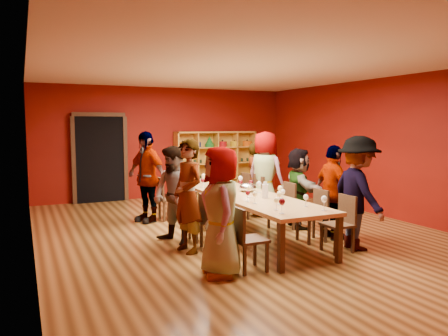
{
  "coord_description": "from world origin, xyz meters",
  "views": [
    {
      "loc": [
        -3.6,
        -7.05,
        1.99
      ],
      "look_at": [
        -0.04,
        0.63,
        1.15
      ],
      "focal_mm": 35.0,
      "sensor_mm": 36.0,
      "label": 1
    }
  ],
  "objects_px": {
    "person_left_1": "(188,196)",
    "person_right_3": "(265,174)",
    "tasting_table": "(240,195)",
    "person_left_4": "(146,177)",
    "chair_person_left_4": "(166,196)",
    "person_right_4": "(255,177)",
    "person_right_1": "(333,192)",
    "shelving_unit": "(215,160)",
    "chair_person_right_4": "(242,190)",
    "chair_person_right_3": "(255,194)",
    "spittoon_bowl": "(248,187)",
    "chair_person_right_2": "(285,203)",
    "chair_person_left_2": "(198,212)",
    "wine_bottle": "(212,175)",
    "person_right_2": "(299,188)",
    "chair_person_right_0": "(342,220)",
    "chair_person_right_1": "(316,213)",
    "person_left_2": "(174,195)",
    "person_left_0": "(221,212)",
    "chair_person_left_1": "(210,219)",
    "chair_person_left_0": "(245,236)",
    "person_right_0": "(358,193)"
  },
  "relations": [
    {
      "from": "chair_person_left_1",
      "to": "person_left_2",
      "type": "xyz_separation_m",
      "value": [
        -0.42,
        0.55,
        0.33
      ]
    },
    {
      "from": "shelving_unit",
      "to": "person_right_3",
      "type": "xyz_separation_m",
      "value": [
        -0.23,
        -3.22,
        -0.06
      ]
    },
    {
      "from": "chair_person_right_2",
      "to": "person_right_0",
      "type": "bearing_deg",
      "value": -79.0
    },
    {
      "from": "person_left_2",
      "to": "tasting_table",
      "type": "bearing_deg",
      "value": 74.12
    },
    {
      "from": "person_left_2",
      "to": "person_left_4",
      "type": "bearing_deg",
      "value": 156.21
    },
    {
      "from": "chair_person_right_2",
      "to": "person_right_4",
      "type": "relative_size",
      "value": 0.57
    },
    {
      "from": "chair_person_left_1",
      "to": "person_right_3",
      "type": "height_order",
      "value": "person_right_3"
    },
    {
      "from": "chair_person_right_1",
      "to": "chair_person_right_4",
      "type": "relative_size",
      "value": 1.0
    },
    {
      "from": "chair_person_right_0",
      "to": "chair_person_right_3",
      "type": "height_order",
      "value": "same"
    },
    {
      "from": "shelving_unit",
      "to": "person_left_2",
      "type": "xyz_separation_m",
      "value": [
        -2.73,
        -4.49,
        -0.16
      ]
    },
    {
      "from": "chair_person_left_4",
      "to": "chair_person_right_0",
      "type": "xyz_separation_m",
      "value": [
        1.82,
        -3.37,
        0.0
      ]
    },
    {
      "from": "person_left_0",
      "to": "person_left_2",
      "type": "distance_m",
      "value": 1.74
    },
    {
      "from": "person_left_1",
      "to": "chair_person_left_2",
      "type": "height_order",
      "value": "person_left_1"
    },
    {
      "from": "shelving_unit",
      "to": "person_left_0",
      "type": "bearing_deg",
      "value": -113.12
    },
    {
      "from": "person_right_3",
      "to": "chair_person_right_4",
      "type": "xyz_separation_m",
      "value": [
        -0.25,
        0.62,
        -0.43
      ]
    },
    {
      "from": "chair_person_left_2",
      "to": "chair_person_right_2",
      "type": "height_order",
      "value": "same"
    },
    {
      "from": "person_right_0",
      "to": "chair_person_right_4",
      "type": "distance_m",
      "value": 3.48
    },
    {
      "from": "person_left_4",
      "to": "person_right_4",
      "type": "bearing_deg",
      "value": 67.16
    },
    {
      "from": "tasting_table",
      "to": "chair_person_left_0",
      "type": "bearing_deg",
      "value": -115.41
    },
    {
      "from": "spittoon_bowl",
      "to": "chair_person_right_2",
      "type": "bearing_deg",
      "value": -12.02
    },
    {
      "from": "person_left_1",
      "to": "chair_person_right_0",
      "type": "xyz_separation_m",
      "value": [
        2.2,
        -0.99,
        -0.39
      ]
    },
    {
      "from": "chair_person_left_2",
      "to": "person_left_2",
      "type": "bearing_deg",
      "value": 180.0
    },
    {
      "from": "chair_person_left_2",
      "to": "person_left_2",
      "type": "relative_size",
      "value": 0.54
    },
    {
      "from": "chair_person_right_0",
      "to": "chair_person_left_0",
      "type": "bearing_deg",
      "value": -173.71
    },
    {
      "from": "chair_person_left_4",
      "to": "person_right_1",
      "type": "bearing_deg",
      "value": -51.02
    },
    {
      "from": "chair_person_left_0",
      "to": "person_left_0",
      "type": "relative_size",
      "value": 0.52
    },
    {
      "from": "chair_person_left_4",
      "to": "person_left_4",
      "type": "bearing_deg",
      "value": 180.0
    },
    {
      "from": "person_left_4",
      "to": "chair_person_right_4",
      "type": "relative_size",
      "value": 2.09
    },
    {
      "from": "chair_person_left_4",
      "to": "person_right_4",
      "type": "xyz_separation_m",
      "value": [
        2.18,
        0.07,
        0.29
      ]
    },
    {
      "from": "person_left_4",
      "to": "spittoon_bowl",
      "type": "bearing_deg",
      "value": 19.3
    },
    {
      "from": "chair_person_left_0",
      "to": "person_right_2",
      "type": "xyz_separation_m",
      "value": [
        2.13,
        1.83,
        0.28
      ]
    },
    {
      "from": "chair_person_left_2",
      "to": "wine_bottle",
      "type": "bearing_deg",
      "value": 60.36
    },
    {
      "from": "person_left_0",
      "to": "chair_person_left_2",
      "type": "bearing_deg",
      "value": -179.39
    },
    {
      "from": "person_left_4",
      "to": "person_right_2",
      "type": "xyz_separation_m",
      "value": [
        2.54,
        -1.73,
        -0.16
      ]
    },
    {
      "from": "chair_person_left_4",
      "to": "chair_person_right_2",
      "type": "xyz_separation_m",
      "value": [
        1.82,
        -1.73,
        0.0
      ]
    },
    {
      "from": "person_left_1",
      "to": "person_right_3",
      "type": "distance_m",
      "value": 3.06
    },
    {
      "from": "shelving_unit",
      "to": "chair_person_right_3",
      "type": "relative_size",
      "value": 2.7
    },
    {
      "from": "chair_person_left_4",
      "to": "chair_person_right_2",
      "type": "height_order",
      "value": "same"
    },
    {
      "from": "chair_person_left_4",
      "to": "person_left_4",
      "type": "distance_m",
      "value": 0.6
    },
    {
      "from": "person_right_1",
      "to": "shelving_unit",
      "type": "bearing_deg",
      "value": 1.66
    },
    {
      "from": "chair_person_right_1",
      "to": "person_right_3",
      "type": "bearing_deg",
      "value": 83.23
    },
    {
      "from": "chair_person_left_2",
      "to": "person_left_2",
      "type": "distance_m",
      "value": 0.53
    },
    {
      "from": "person_left_2",
      "to": "chair_person_left_2",
      "type": "bearing_deg",
      "value": 66.68
    },
    {
      "from": "person_left_4",
      "to": "wine_bottle",
      "type": "bearing_deg",
      "value": 69.8
    },
    {
      "from": "tasting_table",
      "to": "person_left_4",
      "type": "height_order",
      "value": "person_left_4"
    },
    {
      "from": "chair_person_left_0",
      "to": "person_left_0",
      "type": "bearing_deg",
      "value": 180.0
    },
    {
      "from": "person_right_2",
      "to": "person_right_3",
      "type": "height_order",
      "value": "person_right_3"
    },
    {
      "from": "chair_person_right_2",
      "to": "person_right_4",
      "type": "xyz_separation_m",
      "value": [
        0.36,
        1.8,
        0.29
      ]
    },
    {
      "from": "chair_person_right_1",
      "to": "wine_bottle",
      "type": "relative_size",
      "value": 2.77
    },
    {
      "from": "person_right_3",
      "to": "tasting_table",
      "type": "bearing_deg",
      "value": 109.34
    }
  ]
}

